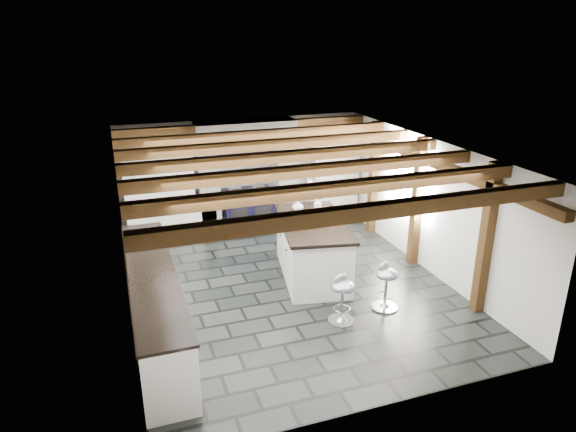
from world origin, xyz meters
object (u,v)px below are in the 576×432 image
object	(u,v)px
kitchen_island	(312,248)
bar_stool_near	(386,281)
bar_stool_far	(342,294)
range_cooker	(248,209)

from	to	relation	value
kitchen_island	bar_stool_near	xyz separation A→B (m)	(0.63, -1.39, -0.05)
bar_stool_near	kitchen_island	bearing A→B (deg)	93.14
bar_stool_far	kitchen_island	bearing A→B (deg)	61.90
kitchen_island	bar_stool_far	xyz separation A→B (m)	(-0.15, -1.53, -0.06)
range_cooker	bar_stool_far	distance (m)	3.91
range_cooker	kitchen_island	distance (m)	2.42
range_cooker	kitchen_island	size ratio (longest dim) A/B	0.46
range_cooker	bar_stool_far	xyz separation A→B (m)	(0.35, -3.90, -0.01)
kitchen_island	bar_stool_far	size ratio (longest dim) A/B	2.98
bar_stool_far	bar_stool_near	bearing A→B (deg)	-12.85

